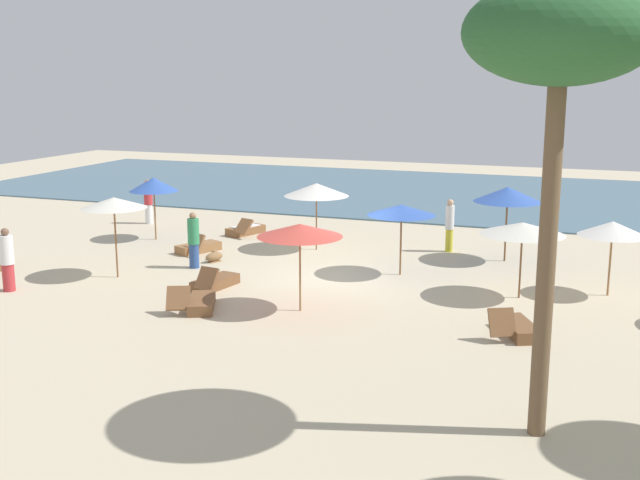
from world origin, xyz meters
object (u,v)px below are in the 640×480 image
(lounger_4, at_px, (199,303))
(person_0, at_px, (194,240))
(person_1, at_px, (450,225))
(umbrella_2, at_px, (508,194))
(umbrella_1, at_px, (154,184))
(umbrella_3, at_px, (523,229))
(umbrella_0, at_px, (613,229))
(palm_0, at_px, (560,40))
(umbrella_5, at_px, (401,210))
(lounger_0, at_px, (517,328))
(lounger_1, at_px, (245,230))
(dog, at_px, (214,256))
(person_2, at_px, (148,201))
(umbrella_7, at_px, (316,190))
(person_4, at_px, (7,260))
(lounger_5, at_px, (214,282))
(lounger_2, at_px, (198,247))
(umbrella_4, at_px, (300,230))

(lounger_4, height_order, person_0, person_0)
(person_1, bearing_deg, umbrella_2, -20.51)
(umbrella_1, height_order, lounger_4, umbrella_1)
(umbrella_2, bearing_deg, umbrella_3, -77.41)
(umbrella_0, distance_m, lounger_4, 10.86)
(umbrella_0, xyz_separation_m, palm_0, (-0.98, -9.10, 4.46))
(umbrella_5, xyz_separation_m, palm_0, (4.75, -9.31, 4.34))
(umbrella_1, xyz_separation_m, palm_0, (14.14, -11.11, 4.29))
(lounger_0, distance_m, person_0, 10.39)
(lounger_4, distance_m, palm_0, 11.31)
(umbrella_0, height_order, palm_0, palm_0)
(umbrella_5, distance_m, person_1, 3.73)
(lounger_1, xyz_separation_m, dog, (0.93, -4.17, -0.01))
(lounger_0, distance_m, person_2, 17.48)
(umbrella_2, relative_size, person_2, 1.35)
(lounger_1, height_order, dog, lounger_1)
(umbrella_7, relative_size, person_4, 1.29)
(umbrella_3, bearing_deg, lounger_0, -84.21)
(umbrella_1, bearing_deg, lounger_4, -51.13)
(umbrella_1, distance_m, umbrella_2, 12.08)
(lounger_4, bearing_deg, lounger_0, 5.55)
(umbrella_7, xyz_separation_m, dog, (-2.38, -2.75, -1.85))
(person_0, bearing_deg, palm_0, -36.26)
(lounger_1, height_order, lounger_5, lounger_5)
(umbrella_2, xyz_separation_m, person_4, (-12.12, -8.22, -1.25))
(umbrella_3, distance_m, lounger_2, 10.80)
(umbrella_0, xyz_separation_m, umbrella_4, (-7.15, -4.13, 0.23))
(umbrella_4, distance_m, lounger_1, 9.86)
(umbrella_4, xyz_separation_m, lounger_5, (-2.98, 1.10, -1.87))
(umbrella_7, bearing_deg, umbrella_2, 4.98)
(umbrella_1, distance_m, umbrella_7, 5.93)
(lounger_4, relative_size, person_1, 1.02)
(umbrella_4, xyz_separation_m, lounger_1, (-5.39, 8.04, -1.86))
(lounger_2, distance_m, palm_0, 16.46)
(umbrella_1, bearing_deg, umbrella_5, -10.81)
(umbrella_0, xyz_separation_m, lounger_2, (-12.71, 0.72, -1.64))
(umbrella_1, relative_size, lounger_4, 1.24)
(palm_0, height_order, dog, palm_0)
(umbrella_2, relative_size, person_4, 1.35)
(umbrella_0, height_order, lounger_4, umbrella_0)
(umbrella_4, bearing_deg, dog, 139.01)
(umbrella_7, bearing_deg, lounger_0, -42.16)
(lounger_2, height_order, lounger_5, lounger_2)
(person_0, bearing_deg, dog, 77.86)
(lounger_0, distance_m, person_4, 13.41)
(lounger_5, distance_m, person_4, 5.58)
(lounger_5, bearing_deg, umbrella_0, 16.63)
(umbrella_1, xyz_separation_m, lounger_1, (2.60, 1.90, -1.79))
(umbrella_3, xyz_separation_m, umbrella_4, (-4.96, -3.08, 0.18))
(umbrella_1, relative_size, lounger_5, 1.28)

